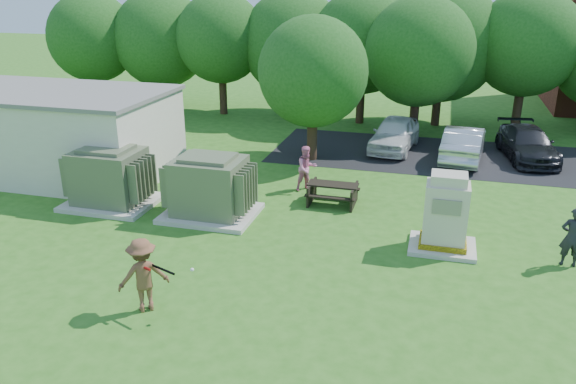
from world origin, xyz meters
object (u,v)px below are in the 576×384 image
(batter, at_px, (143,275))
(person_by_generator, at_px, (572,237))
(transformer_right, at_px, (210,188))
(car_silver_a, at_px, (464,143))
(transformer_left, at_px, (110,178))
(person_at_picnic, at_px, (307,168))
(car_dark, at_px, (527,144))
(generator_cabinet, at_px, (445,217))
(car_white, at_px, (395,133))
(picnic_table, at_px, (333,191))

(batter, relative_size, person_by_generator, 1.08)
(transformer_right, height_order, car_silver_a, transformer_right)
(transformer_left, distance_m, person_at_picnic, 6.97)
(car_silver_a, relative_size, car_dark, 0.97)
(generator_cabinet, relative_size, batter, 1.26)
(person_at_picnic, bearing_deg, transformer_left, 166.49)
(batter, height_order, car_silver_a, batter)
(car_dark, bearing_deg, car_white, 171.31)
(generator_cabinet, height_order, car_silver_a, generator_cabinet)
(transformer_left, distance_m, picnic_table, 7.71)
(picnic_table, distance_m, person_at_picnic, 1.66)
(transformer_right, distance_m, picnic_table, 4.29)
(car_silver_a, height_order, car_dark, car_silver_a)
(generator_cabinet, height_order, batter, generator_cabinet)
(transformer_left, height_order, car_white, transformer_left)
(person_at_picnic, relative_size, car_silver_a, 0.38)
(transformer_left, relative_size, car_dark, 0.65)
(picnic_table, bearing_deg, car_dark, 46.39)
(batter, xyz_separation_m, car_silver_a, (7.40, 14.34, -0.17))
(car_white, bearing_deg, car_dark, 7.61)
(generator_cabinet, relative_size, car_silver_a, 0.51)
(car_white, bearing_deg, person_by_generator, -53.92)
(car_dark, bearing_deg, generator_cabinet, -117.99)
(batter, xyz_separation_m, person_by_generator, (10.06, 5.07, -0.07))
(generator_cabinet, height_order, car_dark, generator_cabinet)
(generator_cabinet, height_order, picnic_table, generator_cabinet)
(picnic_table, bearing_deg, transformer_right, -150.18)
(car_white, height_order, car_dark, car_white)
(transformer_right, bearing_deg, batter, -82.63)
(car_white, xyz_separation_m, car_silver_a, (3.03, -0.84, -0.00))
(person_by_generator, relative_size, car_dark, 0.37)
(person_at_picnic, distance_m, car_dark, 10.50)
(transformer_right, height_order, generator_cabinet, generator_cabinet)
(batter, distance_m, car_dark, 18.30)
(transformer_right, bearing_deg, person_at_picnic, 52.09)
(transformer_right, distance_m, person_at_picnic, 4.06)
(car_silver_a, bearing_deg, batter, 68.74)
(generator_cabinet, relative_size, car_dark, 0.50)
(person_at_picnic, bearing_deg, batter, -142.02)
(generator_cabinet, distance_m, picnic_table, 4.61)
(batter, distance_m, car_white, 15.81)
(generator_cabinet, bearing_deg, transformer_left, 177.58)
(transformer_left, bearing_deg, generator_cabinet, -2.42)
(transformer_right, xyz_separation_m, car_white, (5.11, 9.50, -0.22))
(transformer_right, distance_m, car_white, 10.79)
(car_silver_a, bearing_deg, transformer_left, 42.23)
(transformer_left, height_order, person_at_picnic, transformer_left)
(transformer_left, bearing_deg, car_dark, 33.46)
(person_by_generator, xyz_separation_m, car_white, (-5.69, 10.12, -0.10))
(picnic_table, xyz_separation_m, batter, (-2.96, -7.80, 0.45))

